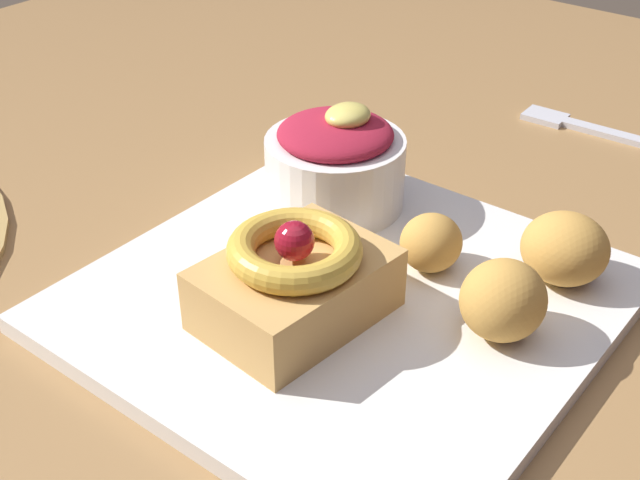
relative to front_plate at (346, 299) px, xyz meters
The scene contains 8 objects.
dining_table 0.17m from the front_plate, 119.80° to the left, with size 1.41×1.05×0.73m.
front_plate is the anchor object (origin of this frame).
cake_slice 0.05m from the front_plate, 167.08° to the left, with size 0.11×0.08×0.06m.
berry_ramekin 0.11m from the front_plate, 41.18° to the left, with size 0.09×0.09×0.07m.
fritter_front 0.13m from the front_plate, 45.78° to the right, with size 0.05×0.05×0.04m, color gold.
fritter_middle 0.06m from the front_plate, 25.84° to the right, with size 0.04×0.04×0.04m, color gold.
fritter_back 0.10m from the front_plate, 76.58° to the right, with size 0.05×0.05×0.04m, color gold.
fork 0.32m from the front_plate, ahead, with size 0.03×0.13×0.00m.
Camera 1 is at (-0.25, -0.36, 1.04)m, focal length 47.53 mm.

